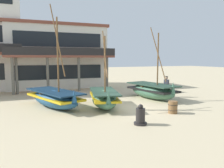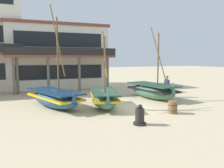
{
  "view_description": "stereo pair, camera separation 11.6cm",
  "coord_description": "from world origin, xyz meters",
  "px_view_note": "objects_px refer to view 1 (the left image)",
  "views": [
    {
      "loc": [
        -5.62,
        -12.62,
        3.12
      ],
      "look_at": [
        0.0,
        1.0,
        1.4
      ],
      "focal_mm": 35.33,
      "sensor_mm": 36.0,
      "label": 1
    },
    {
      "loc": [
        -5.51,
        -12.66,
        3.12
      ],
      "look_at": [
        0.0,
        1.0,
        1.4
      ],
      "focal_mm": 35.33,
      "sensor_mm": 36.0,
      "label": 2
    }
  ],
  "objects_px": {
    "fishing_boat_centre_large": "(152,90)",
    "harbor_building_main": "(56,56)",
    "capstan_winch": "(140,116)",
    "wooden_barrel": "(173,107)",
    "fisherman_by_hull": "(166,87)",
    "fishing_boat_near_left": "(104,98)",
    "fishing_boat_far_right": "(54,98)"
  },
  "relations": [
    {
      "from": "fishing_boat_far_right",
      "to": "harbor_building_main",
      "type": "relative_size",
      "value": 0.62
    },
    {
      "from": "fishing_boat_near_left",
      "to": "capstan_winch",
      "type": "xyz_separation_m",
      "value": [
        0.31,
        -4.14,
        -0.21
      ]
    },
    {
      "from": "fishing_boat_far_right",
      "to": "harbor_building_main",
      "type": "distance_m",
      "value": 11.06
    },
    {
      "from": "fishing_boat_far_right",
      "to": "capstan_winch",
      "type": "bearing_deg",
      "value": -58.75
    },
    {
      "from": "capstan_winch",
      "to": "wooden_barrel",
      "type": "xyz_separation_m",
      "value": [
        2.79,
        1.19,
        -0.04
      ]
    },
    {
      "from": "fishing_boat_centre_large",
      "to": "wooden_barrel",
      "type": "xyz_separation_m",
      "value": [
        -1.43,
        -4.36,
        -0.29
      ]
    },
    {
      "from": "fishing_boat_centre_large",
      "to": "capstan_winch",
      "type": "relative_size",
      "value": 5.59
    },
    {
      "from": "fishing_boat_centre_large",
      "to": "harbor_building_main",
      "type": "distance_m",
      "value": 12.13
    },
    {
      "from": "fisherman_by_hull",
      "to": "fishing_boat_near_left",
      "type": "bearing_deg",
      "value": -164.7
    },
    {
      "from": "wooden_barrel",
      "to": "harbor_building_main",
      "type": "distance_m",
      "value": 15.62
    },
    {
      "from": "fisherman_by_hull",
      "to": "harbor_building_main",
      "type": "height_order",
      "value": "harbor_building_main"
    },
    {
      "from": "capstan_winch",
      "to": "wooden_barrel",
      "type": "bearing_deg",
      "value": 23.04
    },
    {
      "from": "fishing_boat_centre_large",
      "to": "fishing_boat_far_right",
      "type": "height_order",
      "value": "fishing_boat_far_right"
    },
    {
      "from": "fishing_boat_near_left",
      "to": "fishing_boat_far_right",
      "type": "xyz_separation_m",
      "value": [
        -2.93,
        1.19,
        0.01
      ]
    },
    {
      "from": "capstan_winch",
      "to": "harbor_building_main",
      "type": "distance_m",
      "value": 16.24
    },
    {
      "from": "fishing_boat_near_left",
      "to": "harbor_building_main",
      "type": "xyz_separation_m",
      "value": [
        -1.19,
        11.76,
        2.75
      ]
    },
    {
      "from": "wooden_barrel",
      "to": "fishing_boat_far_right",
      "type": "bearing_deg",
      "value": 145.46
    },
    {
      "from": "capstan_winch",
      "to": "harbor_building_main",
      "type": "bearing_deg",
      "value": 95.38
    },
    {
      "from": "fisherman_by_hull",
      "to": "capstan_winch",
      "type": "xyz_separation_m",
      "value": [
        -5.69,
        -5.78,
        -0.44
      ]
    },
    {
      "from": "capstan_winch",
      "to": "fisherman_by_hull",
      "type": "bearing_deg",
      "value": 45.45
    },
    {
      "from": "fishing_boat_far_right",
      "to": "harbor_building_main",
      "type": "xyz_separation_m",
      "value": [
        1.74,
        10.57,
        2.75
      ]
    },
    {
      "from": "fishing_boat_near_left",
      "to": "wooden_barrel",
      "type": "xyz_separation_m",
      "value": [
        3.09,
        -2.95,
        -0.25
      ]
    },
    {
      "from": "wooden_barrel",
      "to": "capstan_winch",
      "type": "bearing_deg",
      "value": -156.96
    },
    {
      "from": "capstan_winch",
      "to": "harbor_building_main",
      "type": "relative_size",
      "value": 0.09
    },
    {
      "from": "wooden_barrel",
      "to": "harbor_building_main",
      "type": "xyz_separation_m",
      "value": [
        -4.28,
        14.71,
        3.0
      ]
    },
    {
      "from": "fishing_boat_near_left",
      "to": "fishing_boat_far_right",
      "type": "bearing_deg",
      "value": 157.88
    },
    {
      "from": "capstan_winch",
      "to": "fishing_boat_near_left",
      "type": "bearing_deg",
      "value": 94.21
    },
    {
      "from": "fishing_boat_centre_large",
      "to": "capstan_winch",
      "type": "distance_m",
      "value": 6.98
    },
    {
      "from": "capstan_winch",
      "to": "harbor_building_main",
      "type": "xyz_separation_m",
      "value": [
        -1.5,
        15.9,
        2.96
      ]
    },
    {
      "from": "fishing_boat_near_left",
      "to": "fishing_boat_far_right",
      "type": "relative_size",
      "value": 0.76
    },
    {
      "from": "fisherman_by_hull",
      "to": "capstan_winch",
      "type": "distance_m",
      "value": 8.12
    },
    {
      "from": "fishing_boat_near_left",
      "to": "fishing_boat_centre_large",
      "type": "distance_m",
      "value": 4.74
    }
  ]
}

